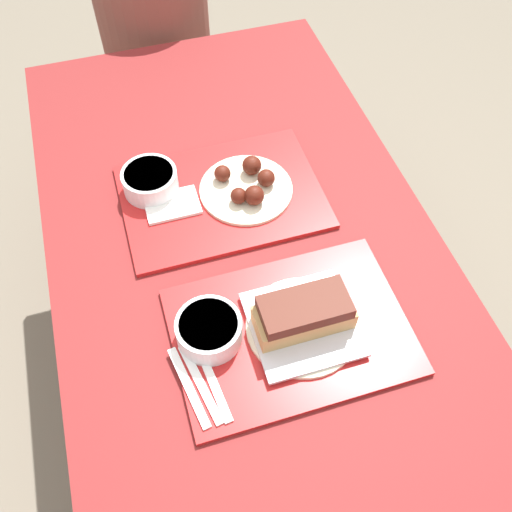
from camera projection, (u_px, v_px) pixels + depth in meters
name	position (u px, v px, depth m)	size (l,w,h in m)	color
ground_plane	(253.00, 396.00, 1.81)	(12.00, 12.00, 0.00)	#706656
picnic_table	(252.00, 286.00, 1.28)	(0.84, 1.65, 0.74)	maroon
picnic_bench_far	(171.00, 98.00, 2.09)	(0.79, 0.28, 0.44)	maroon
tray_near	(290.00, 331.00, 1.11)	(0.45, 0.33, 0.01)	red
tray_far	(222.00, 196.00, 1.31)	(0.45, 0.33, 0.01)	red
bowl_coleslaw_near	(209.00, 330.00, 1.07)	(0.13, 0.13, 0.05)	silver
brisket_sandwich_plate	(303.00, 318.00, 1.08)	(0.22, 0.22, 0.09)	beige
plastic_fork_near	(201.00, 384.00, 1.03)	(0.05, 0.17, 0.00)	white
plastic_knife_near	(212.00, 380.00, 1.04)	(0.03, 0.17, 0.00)	white
plastic_spoon_near	(189.00, 387.00, 1.03)	(0.04, 0.17, 0.00)	white
condiment_packet	(275.00, 299.00, 1.14)	(0.04, 0.03, 0.01)	#3F3F47
bowl_coleslaw_far	(150.00, 180.00, 1.29)	(0.13, 0.13, 0.05)	silver
wings_plate_far	(247.00, 185.00, 1.30)	(0.21, 0.21, 0.05)	beige
napkin_far	(172.00, 205.00, 1.28)	(0.12, 0.08, 0.01)	white
person_seated_across	(152.00, 9.00, 1.80)	(0.35, 0.35, 0.68)	brown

